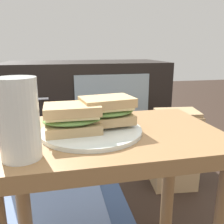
{
  "coord_description": "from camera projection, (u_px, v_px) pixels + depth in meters",
  "views": [
    {
      "loc": [
        -0.11,
        -0.56,
        0.66
      ],
      "look_at": [
        0.01,
        0.0,
        0.51
      ],
      "focal_mm": 38.78,
      "sensor_mm": 36.0,
      "label": 1
    }
  ],
  "objects": [
    {
      "name": "beer_glass",
      "position": [
        19.0,
        120.0,
        0.44
      ],
      "size": [
        0.07,
        0.07,
        0.15
      ],
      "color": "silver",
      "rests_on": "side_table"
    },
    {
      "name": "sandwich_front",
      "position": [
        73.0,
        118.0,
        0.56
      ],
      "size": [
        0.14,
        0.1,
        0.07
      ],
      "color": "tan",
      "rests_on": "plate"
    },
    {
      "name": "sandwich_back",
      "position": [
        108.0,
        110.0,
        0.61
      ],
      "size": [
        0.15,
        0.11,
        0.07
      ],
      "color": "tan",
      "rests_on": "plate"
    },
    {
      "name": "side_table",
      "position": [
        109.0,
        165.0,
        0.63
      ],
      "size": [
        0.56,
        0.36,
        0.46
      ],
      "color": "olive",
      "rests_on": "ground"
    },
    {
      "name": "plate",
      "position": [
        91.0,
        130.0,
        0.6
      ],
      "size": [
        0.25,
        0.25,
        0.01
      ],
      "primitive_type": "cylinder",
      "color": "silver",
      "rests_on": "side_table"
    },
    {
      "name": "area_rug",
      "position": [
        2.0,
        201.0,
        1.07
      ],
      "size": [
        1.08,
        0.84,
        0.01
      ],
      "color": "#384C72",
      "rests_on": "ground"
    },
    {
      "name": "paper_bag",
      "position": [
        175.0,
        150.0,
        1.16
      ],
      "size": [
        0.22,
        0.17,
        0.38
      ],
      "color": "tan",
      "rests_on": "ground"
    },
    {
      "name": "tv_cabinet",
      "position": [
        87.0,
        108.0,
        1.55
      ],
      "size": [
        0.96,
        0.46,
        0.58
      ],
      "color": "black",
      "rests_on": "ground"
    }
  ]
}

